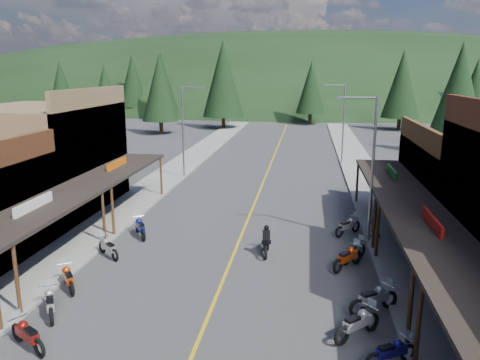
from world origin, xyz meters
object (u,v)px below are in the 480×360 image
at_px(shop_west_3, 44,159).
at_px(pine_8, 105,97).
at_px(pine_2, 223,79).
at_px(bike_west_8, 68,277).
at_px(pine_3, 311,87).
at_px(bike_east_6, 391,351).
at_px(bike_west_6, 27,334).
at_px(bike_east_11, 348,225).
at_px(streetlight_1, 184,128).
at_px(pine_4, 402,84).
at_px(rider_on_bike, 267,242).
at_px(pine_0, 61,87).
at_px(pine_11, 459,90).
at_px(pine_7, 133,81).
at_px(bike_east_7, 358,322).
at_px(bike_east_8, 374,297).
at_px(bike_west_10, 140,226).
at_px(bike_east_10, 354,250).
at_px(bike_west_7, 50,301).
at_px(pine_9, 475,94).
at_px(pine_10, 160,88).
at_px(streetlight_3, 342,120).
at_px(pedestrian_east_b, 374,223).
at_px(bike_east_9, 348,256).
at_px(bike_west_9, 108,247).
at_px(shop_east_3, 479,187).
at_px(pine_1, 162,81).

distance_m(shop_west_3, pine_8, 29.95).
height_order(pine_2, bike_west_8, pine_2).
height_order(pine_3, bike_east_6, pine_3).
relative_size(bike_west_6, bike_east_11, 0.99).
distance_m(streetlight_1, pine_4, 45.54).
bearing_deg(pine_8, pine_4, 26.57).
height_order(bike_east_11, rider_on_bike, rider_on_bike).
distance_m(pine_0, pine_11, 64.63).
height_order(pine_7, pine_8, pine_7).
distance_m(bike_east_7, bike_east_8, 2.11).
bearing_deg(pine_2, bike_east_6, -75.00).
bearing_deg(bike_west_10, bike_east_10, -40.96).
relative_size(pine_4, pine_8, 1.25).
distance_m(bike_west_7, bike_east_6, 12.57).
distance_m(pine_9, pine_11, 8.10).
bearing_deg(pine_9, bike_west_8, -124.23).
relative_size(pine_10, rider_on_bike, 5.30).
relative_size(shop_west_3, pine_2, 0.78).
relative_size(streetlight_3, pedestrian_east_b, 4.99).
distance_m(pine_4, bike_east_9, 57.61).
xyz_separation_m(streetlight_1, bike_west_9, (0.71, -18.14, -3.89)).
height_order(pine_7, bike_east_11, pine_7).
height_order(shop_east_3, pine_7, pine_7).
distance_m(bike_west_10, pedestrian_east_b, 13.23).
bearing_deg(bike_east_8, streetlight_3, 146.07).
relative_size(shop_west_3, rider_on_bike, 4.98).
relative_size(bike_west_7, bike_east_10, 1.04).
height_order(pine_0, pine_7, pine_7).
distance_m(pine_1, pine_7, 10.00).
bearing_deg(bike_east_7, pine_4, 125.35).
xyz_separation_m(pine_4, pine_11, (2.00, -22.00, -0.05)).
height_order(bike_west_8, bike_east_10, bike_west_8).
xyz_separation_m(bike_east_10, bike_east_11, (-0.00, 3.84, 0.02)).
bearing_deg(bike_east_6, pine_2, 166.37).
distance_m(shop_east_3, pine_10, 50.24).
height_order(streetlight_1, bike_west_9, streetlight_1).
relative_size(pine_2, bike_west_10, 6.40).
relative_size(pine_4, pine_11, 1.01).
distance_m(bike_east_7, bike_east_9, 6.04).
xyz_separation_m(pine_9, rider_on_bike, (-22.33, -39.58, -5.72)).
bearing_deg(streetlight_3, bike_west_7, -112.08).
bearing_deg(bike_east_7, bike_west_8, -143.26).
distance_m(pine_7, bike_east_7, 86.74).
xyz_separation_m(bike_west_10, bike_east_11, (11.74, 2.01, -0.02)).
height_order(streetlight_3, pine_9, pine_9).
height_order(shop_east_3, bike_west_6, shop_east_3).
xyz_separation_m(streetlight_1, pine_2, (-3.05, 36.00, 3.53)).
xyz_separation_m(streetlight_1, bike_east_11, (13.01, -13.03, -3.86)).
xyz_separation_m(streetlight_3, bike_east_9, (-1.29, -25.88, -3.82)).
relative_size(pine_7, pedestrian_east_b, 7.79).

